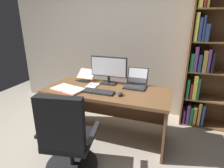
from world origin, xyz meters
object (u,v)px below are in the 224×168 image
notepad (93,86)px  office_chair (67,141)px  bookshelf (207,63)px  monitor (109,70)px  computer_mouse (120,94)px  laptop (136,83)px  keyboard (98,92)px  desk (109,100)px  pen (94,85)px  open_binder (68,89)px  reading_stand_with_book (86,75)px

notepad → office_chair: bearing=-83.3°
bookshelf → monitor: 1.49m
computer_mouse → notepad: computer_mouse is taller
laptop → keyboard: 0.57m
desk → pen: size_ratio=12.26×
notepad → laptop: bearing=17.6°
office_chair → computer_mouse: office_chair is taller
office_chair → monitor: bearing=74.7°
bookshelf → pen: bookshelf is taller
open_binder → monitor: bearing=57.7°
pen → office_chair: bearing=-84.6°
pen → open_binder: bearing=-135.8°
open_binder → laptop: bearing=40.4°
bookshelf → computer_mouse: size_ratio=21.57×
office_chair → pen: 0.95m
bookshelf → notepad: bookshelf is taller
open_binder → notepad: size_ratio=2.35×
keyboard → notepad: (-0.19, 0.21, -0.01)m
computer_mouse → reading_stand_with_book: bearing=147.9°
desk → open_binder: size_ratio=3.47×
notepad → open_binder: bearing=-133.6°
office_chair → pen: office_chair is taller
laptop → notepad: bearing=-162.4°
computer_mouse → reading_stand_with_book: size_ratio=0.36×
monitor → reading_stand_with_book: (-0.40, 0.05, -0.14)m
bookshelf → laptop: (-0.95, -0.58, -0.24)m
laptop → keyboard: size_ratio=0.78×
monitor → pen: size_ratio=3.95×
bookshelf → open_binder: bookshelf is taller
open_binder → keyboard: bearing=18.9°
desk → computer_mouse: computer_mouse is taller
laptop → reading_stand_with_book: size_ratio=1.15×
office_chair → computer_mouse: size_ratio=9.45×
bookshelf → keyboard: bookshelf is taller
reading_stand_with_book → notepad: (0.22, -0.23, -0.07)m
bookshelf → laptop: bookshelf is taller
monitor → open_binder: bearing=-134.6°
desk → laptop: (0.35, 0.18, 0.25)m
computer_mouse → open_binder: computer_mouse is taller
computer_mouse → reading_stand_with_book: (-0.70, 0.44, 0.06)m
reading_stand_with_book → pen: reading_stand_with_book is taller
bookshelf → laptop: 1.14m
reading_stand_with_book → keyboard: bearing=-47.6°
monitor → computer_mouse: 0.53m
computer_mouse → pen: bearing=155.6°
reading_stand_with_book → notepad: size_ratio=1.36×
office_chair → reading_stand_with_book: 1.23m
bookshelf → pen: (-1.53, -0.77, -0.28)m
reading_stand_with_book → pen: size_ratio=2.04×
notepad → monitor: bearing=44.0°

